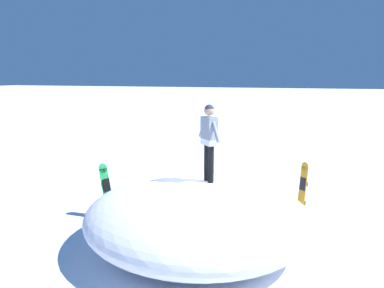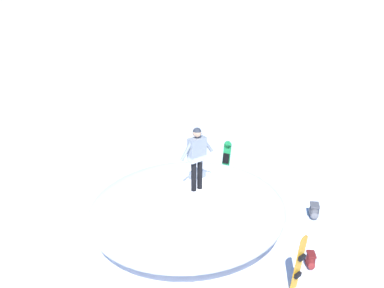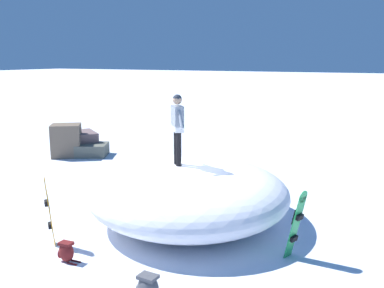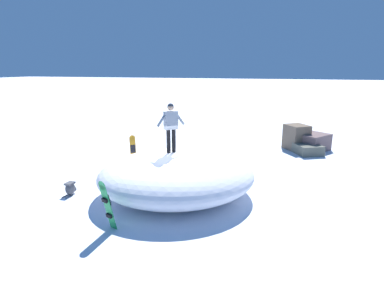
# 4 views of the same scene
# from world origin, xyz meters

# --- Properties ---
(ground) EXTENTS (240.00, 240.00, 0.00)m
(ground) POSITION_xyz_m (0.00, 0.00, 0.00)
(ground) COLOR white
(snow_mound) EXTENTS (7.10, 7.28, 1.52)m
(snow_mound) POSITION_xyz_m (-0.34, 0.48, 0.76)
(snow_mound) COLOR white
(snow_mound) RESTS_ON ground
(snowboarder_standing) EXTENTS (0.78, 0.82, 1.75)m
(snowboarder_standing) POSITION_xyz_m (-0.53, 0.22, 2.58)
(snowboarder_standing) COLOR black
(snowboarder_standing) RESTS_ON snow_mound
(snowboard_primary_upright) EXTENTS (0.42, 0.37, 1.53)m
(snowboard_primary_upright) POSITION_xyz_m (2.66, -0.48, 0.79)
(snowboard_primary_upright) COLOR #1E8C47
(snowboard_primary_upright) RESTS_ON ground
(snowboard_secondary_upright) EXTENTS (0.30, 0.29, 1.60)m
(snowboard_secondary_upright) POSITION_xyz_m (-2.40, -2.29, 0.82)
(snowboard_secondary_upright) COLOR orange
(snowboard_secondary_upright) RESTS_ON ground
(backpack_near) EXTENTS (0.51, 0.25, 0.44)m
(backpack_near) POSITION_xyz_m (-1.52, -2.74, 0.22)
(backpack_near) COLOR maroon
(backpack_near) RESTS_ON ground
(backpack_far) EXTENTS (0.60, 0.31, 0.47)m
(backpack_far) POSITION_xyz_m (0.76, -3.19, 0.24)
(backpack_far) COLOR #4C4C51
(backpack_far) RESTS_ON ground
(rock_outcrop) EXTENTS (2.84, 2.67, 1.38)m
(rock_outcrop) POSITION_xyz_m (-8.30, 5.16, 0.50)
(rock_outcrop) COLOR #705958
(rock_outcrop) RESTS_ON ground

